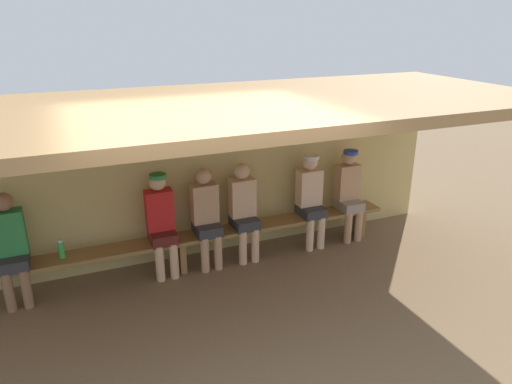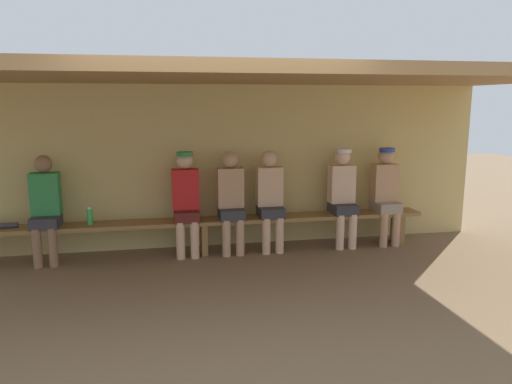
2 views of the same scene
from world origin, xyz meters
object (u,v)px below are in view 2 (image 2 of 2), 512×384
at_px(player_leftmost, 270,197).
at_px(player_shirtless_tan, 186,198).
at_px(player_in_red, 45,205).
at_px(water_bottle_green, 90,216).
at_px(player_in_blue, 343,193).
at_px(bench, 204,225).
at_px(player_rightmost, 386,191).
at_px(player_middle, 231,198).

xyz_separation_m(player_leftmost, player_shirtless_tan, (-1.11, 0.00, 0.02)).
height_order(player_leftmost, player_shirtless_tan, player_shirtless_tan).
xyz_separation_m(player_in_red, water_bottle_green, (0.51, 0.00, -0.16)).
bearing_deg(player_in_blue, water_bottle_green, 179.97).
bearing_deg(bench, player_leftmost, 0.20).
distance_m(bench, player_rightmost, 2.57).
height_order(player_rightmost, player_shirtless_tan, same).
xyz_separation_m(bench, water_bottle_green, (-1.42, 0.01, 0.18)).
relative_size(player_rightmost, water_bottle_green, 5.98).
bearing_deg(player_in_blue, bench, -179.89).
height_order(player_shirtless_tan, player_middle, player_shirtless_tan).
bearing_deg(player_rightmost, player_in_red, -179.99).
relative_size(player_in_red, player_shirtless_tan, 0.99).
bearing_deg(player_shirtless_tan, player_in_red, -179.98).
xyz_separation_m(bench, player_in_red, (-1.93, 0.00, 0.34)).
relative_size(bench, player_shirtless_tan, 4.46).
xyz_separation_m(bench, player_leftmost, (0.89, 0.00, 0.34)).
bearing_deg(bench, player_middle, 0.48).
relative_size(player_leftmost, water_bottle_green, 5.94).
relative_size(player_leftmost, player_in_red, 1.00).
bearing_deg(player_in_red, player_leftmost, 0.00).
distance_m(player_in_red, water_bottle_green, 0.54).
xyz_separation_m(bench, player_in_blue, (1.91, 0.00, 0.36)).
bearing_deg(player_in_red, water_bottle_green, 0.28).
distance_m(bench, player_middle, 0.50).
xyz_separation_m(bench, player_shirtless_tan, (-0.22, 0.00, 0.36)).
bearing_deg(water_bottle_green, player_shirtless_tan, -0.09).
bearing_deg(water_bottle_green, player_middle, -0.08).
bearing_deg(player_shirtless_tan, player_in_blue, 0.00).
distance_m(player_in_red, player_shirtless_tan, 1.70).
bearing_deg(player_middle, bench, -179.52).
height_order(player_in_red, player_shirtless_tan, player_shirtless_tan).
bearing_deg(bench, water_bottle_green, 179.78).
bearing_deg(player_middle, player_rightmost, 0.01).
bearing_deg(player_leftmost, player_in_blue, 0.03).
xyz_separation_m(player_shirtless_tan, player_middle, (0.59, -0.00, -0.02)).
height_order(player_rightmost, water_bottle_green, player_rightmost).
bearing_deg(player_shirtless_tan, player_leftmost, -0.03).
relative_size(player_in_red, player_rightmost, 0.99).
height_order(player_leftmost, player_in_red, same).
relative_size(player_middle, water_bottle_green, 5.94).
xyz_separation_m(player_in_blue, player_in_red, (-3.84, -0.00, -0.02)).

